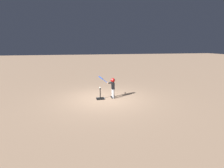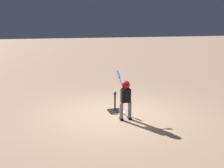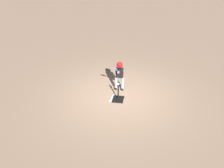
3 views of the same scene
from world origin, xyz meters
The scene contains 5 objects.
ground_plane centered at (0.00, 0.00, 0.00)m, with size 90.00×90.00×0.00m, color #93755B.
home_plate centered at (0.22, -0.04, 0.01)m, with size 0.44×0.44×0.02m, color white.
batting_tee centered at (0.26, 0.01, 0.08)m, with size 0.44×0.39×0.62m.
batter_child centered at (-0.46, -0.07, 0.73)m, with size 0.94×0.36×1.31m.
baseball centered at (0.26, 0.01, 0.66)m, with size 0.07×0.07×0.07m, color white.
Camera 3 is at (8.11, 1.21, 5.28)m, focal length 42.00 mm.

